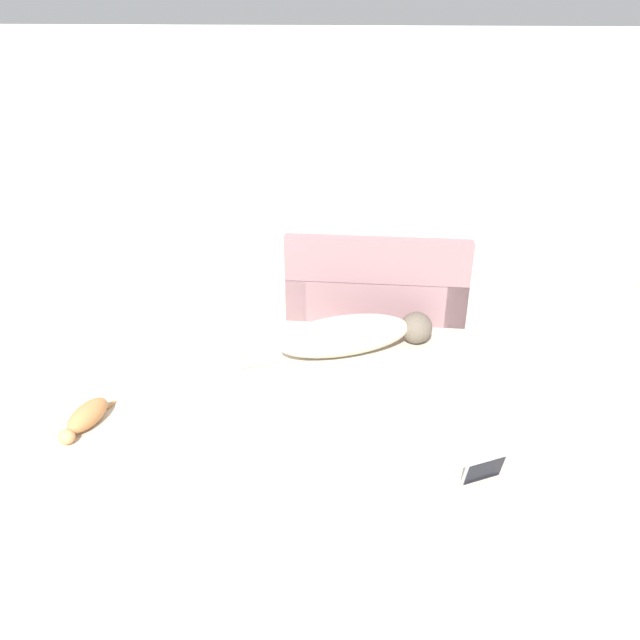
% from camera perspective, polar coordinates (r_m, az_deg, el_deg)
% --- Properties ---
extents(ground_plane, '(20.00, 20.00, 0.00)m').
position_cam_1_polar(ground_plane, '(3.71, -7.81, -23.26)').
color(ground_plane, '#BCB29E').
extents(wall_back, '(7.16, 0.06, 2.57)m').
position_cam_1_polar(wall_back, '(6.48, -1.79, 13.94)').
color(wall_back, silver).
rests_on(wall_back, ground_plane).
extents(couch, '(1.75, 0.91, 0.86)m').
position_cam_1_polar(couch, '(6.25, 5.16, 3.50)').
color(couch, gray).
rests_on(couch, ground_plane).
extents(dog, '(1.70, 0.82, 0.35)m').
position_cam_1_polar(dog, '(5.51, 3.07, -1.35)').
color(dog, beige).
rests_on(dog, ground_plane).
extents(cat, '(0.28, 0.58, 0.18)m').
position_cam_1_polar(cat, '(4.95, -20.64, -8.33)').
color(cat, '#BC7A47').
rests_on(cat, ground_plane).
extents(laptop_open, '(0.37, 0.35, 0.22)m').
position_cam_1_polar(laptop_open, '(4.29, 15.05, -13.98)').
color(laptop_open, '#B7B7BC').
rests_on(laptop_open, ground_plane).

